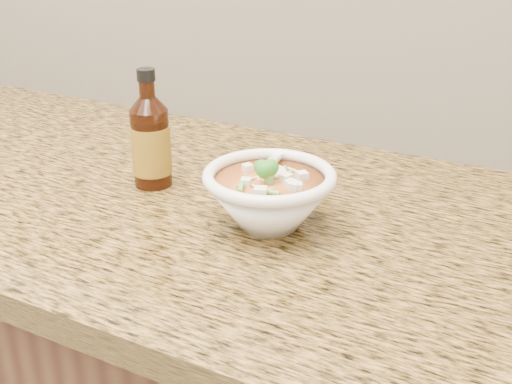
% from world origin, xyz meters
% --- Properties ---
extents(counter_slab, '(4.00, 0.68, 0.04)m').
position_xyz_m(counter_slab, '(0.00, 1.68, 0.88)').
color(counter_slab, olive).
rests_on(counter_slab, cabinet).
extents(soup_bowl, '(0.18, 0.20, 0.10)m').
position_xyz_m(soup_bowl, '(0.31, 1.62, 0.94)').
color(soup_bowl, white).
rests_on(soup_bowl, counter_slab).
extents(hot_sauce_bottle, '(0.07, 0.07, 0.18)m').
position_xyz_m(hot_sauce_bottle, '(0.09, 1.67, 0.97)').
color(hot_sauce_bottle, '#371407').
rests_on(hot_sauce_bottle, counter_slab).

